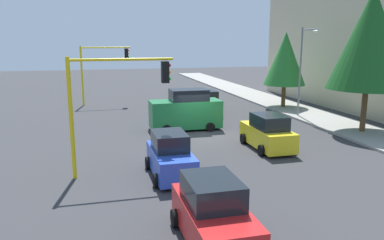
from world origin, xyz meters
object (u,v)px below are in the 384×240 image
Objects in this scene: street_lamp_curbside at (303,62)px; delivery_van_green at (186,111)px; traffic_signal_far_right at (102,63)px; tree_roadside_mid at (285,59)px; car_blue at (170,157)px; car_yellow at (268,133)px; traffic_signal_near_right at (114,92)px; car_orange at (206,103)px; tree_roadside_near at (370,39)px; car_red at (213,214)px.

street_lamp_curbside reaches higher than delivery_van_green.
traffic_signal_far_right is 16.79m from tree_roadside_mid.
car_blue is (10.36, -12.51, -3.45)m from street_lamp_curbside.
delivery_van_green is at bearing -149.90° from car_yellow.
car_orange is at bearing 148.38° from traffic_signal_near_right.
car_yellow is 6.86m from car_blue.
traffic_signal_near_right is (20.00, 0.03, -0.10)m from traffic_signal_far_right.
delivery_van_green is at bearing 147.15° from traffic_signal_near_right.
delivery_van_green is at bearing -80.55° from street_lamp_curbside.
delivery_van_green is at bearing -60.21° from tree_roadside_mid.
traffic_signal_far_right is at bearing -134.70° from tree_roadside_near.
street_lamp_curbside is 6.02m from tree_roadside_near.
delivery_van_green is at bearing 162.06° from car_blue.
car_blue is at bearing 6.49° from traffic_signal_far_right.
tree_roadside_near reaches higher than car_red.
car_orange is (-19.98, 5.70, -0.00)m from car_red.
car_orange is at bearing -178.12° from car_yellow.
car_yellow is 1.02× the size of car_red.
street_lamp_curbside reaches higher than traffic_signal_near_right.
car_red is at bearing -15.92° from car_orange.
delivery_van_green reaches higher than car_yellow.
street_lamp_curbside is 10.28m from delivery_van_green.
tree_roadside_mid is (-14.00, 15.65, 0.61)m from traffic_signal_near_right.
traffic_signal_far_right is 22.85m from tree_roadside_near.
car_red is at bearing 5.27° from traffic_signal_far_right.
traffic_signal_near_right is 3.80m from car_blue.
traffic_signal_near_right reaches higher than car_red.
traffic_signal_near_right reaches higher than car_yellow.
traffic_signal_far_right is at bearing -156.61° from delivery_van_green.
tree_roadside_near is at bearing 108.97° from car_blue.
street_lamp_curbside reaches higher than car_yellow.
tree_roadside_mid reaches higher than traffic_signal_near_right.
street_lamp_curbside is (-9.61, 14.85, 0.55)m from traffic_signal_near_right.
tree_roadside_near is (16.00, 16.17, 2.18)m from traffic_signal_far_right.
delivery_van_green is at bearing 169.55° from car_red.
car_blue is (14.75, -13.31, -3.52)m from tree_roadside_mid.
street_lamp_curbside is at bearing 55.06° from traffic_signal_far_right.
tree_roadside_near reaches higher than car_blue.
street_lamp_curbside is 4.46m from tree_roadside_mid.
car_red is 1.04× the size of car_blue.
street_lamp_curbside is 1.73× the size of car_red.
tree_roadside_mid is 1.71× the size of car_orange.
tree_roadside_near is 18.18m from car_red.
street_lamp_curbside is at bearing 122.92° from traffic_signal_near_right.
tree_roadside_near is (-4.00, 16.15, 2.28)m from traffic_signal_near_right.
car_orange is (-13.97, 5.81, 0.00)m from car_blue.
traffic_signal_near_right is 1.11× the size of delivery_van_green.
traffic_signal_near_right is at bearing -48.18° from tree_roadside_mid.
car_orange is (-10.99, -0.36, -0.00)m from car_yellow.
tree_roadside_mid reaches higher than traffic_signal_far_right.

